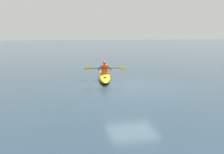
% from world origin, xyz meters
% --- Properties ---
extents(ground_plane, '(160.00, 160.00, 0.00)m').
position_xyz_m(ground_plane, '(0.00, 0.00, 0.00)').
color(ground_plane, '#233847').
extents(kayak, '(1.42, 4.62, 0.32)m').
position_xyz_m(kayak, '(0.98, -2.55, 0.16)').
color(kayak, '#EAB214').
rests_on(kayak, ground).
extents(kayaker, '(2.40, 0.61, 0.75)m').
position_xyz_m(kayaker, '(1.00, -2.42, 0.63)').
color(kayaker, '#E04C14').
rests_on(kayaker, kayak).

